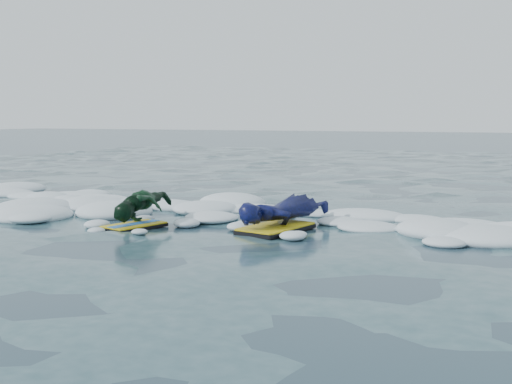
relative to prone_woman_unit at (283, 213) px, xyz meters
The scene contains 4 objects.
ground 0.93m from the prone_woman_unit, 151.12° to the right, with size 120.00×120.00×0.00m, color #1B3441.
foam_band 1.01m from the prone_woman_unit, 142.78° to the left, with size 12.00×3.10×0.30m, color white, non-canonical shape.
prone_woman_unit is the anchor object (origin of this frame).
prone_child_unit 1.88m from the prone_woman_unit, 160.76° to the right, with size 0.83×1.33×0.48m.
Camera 1 is at (3.97, -7.23, 1.45)m, focal length 45.00 mm.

